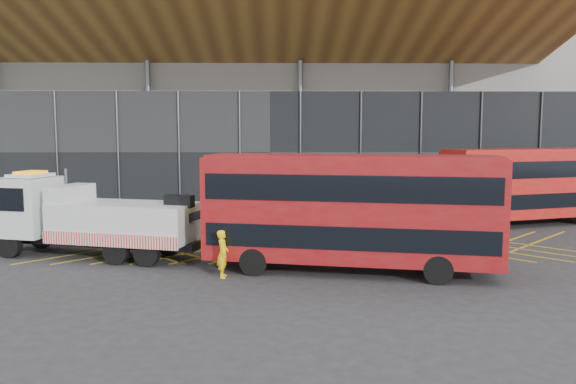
{
  "coord_description": "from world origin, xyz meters",
  "views": [
    {
      "loc": [
        2.47,
        -25.94,
        5.37
      ],
      "look_at": [
        3.0,
        1.5,
        2.4
      ],
      "focal_mm": 35.0,
      "sensor_mm": 36.0,
      "label": 1
    }
  ],
  "objects_px": {
    "recovery_truck": "(87,217)",
    "bus_second": "(531,183)",
    "worker": "(223,254)",
    "bus_towed": "(350,208)"
  },
  "relations": [
    {
      "from": "bus_towed",
      "to": "worker",
      "type": "height_order",
      "value": "bus_towed"
    },
    {
      "from": "bus_towed",
      "to": "worker",
      "type": "relative_size",
      "value": 6.41
    },
    {
      "from": "recovery_truck",
      "to": "worker",
      "type": "relative_size",
      "value": 6.01
    },
    {
      "from": "bus_towed",
      "to": "worker",
      "type": "bearing_deg",
      "value": -160.75
    },
    {
      "from": "recovery_truck",
      "to": "bus_second",
      "type": "xyz_separation_m",
      "value": [
        22.81,
        7.93,
        0.72
      ]
    },
    {
      "from": "bus_second",
      "to": "worker",
      "type": "height_order",
      "value": "bus_second"
    },
    {
      "from": "bus_second",
      "to": "worker",
      "type": "xyz_separation_m",
      "value": [
        -16.65,
        -11.51,
        -1.55
      ]
    },
    {
      "from": "bus_towed",
      "to": "bus_second",
      "type": "bearing_deg",
      "value": 54.32
    },
    {
      "from": "bus_towed",
      "to": "bus_second",
      "type": "height_order",
      "value": "bus_towed"
    },
    {
      "from": "bus_towed",
      "to": "worker",
      "type": "xyz_separation_m",
      "value": [
        -4.76,
        -0.62,
        -1.61
      ]
    }
  ]
}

